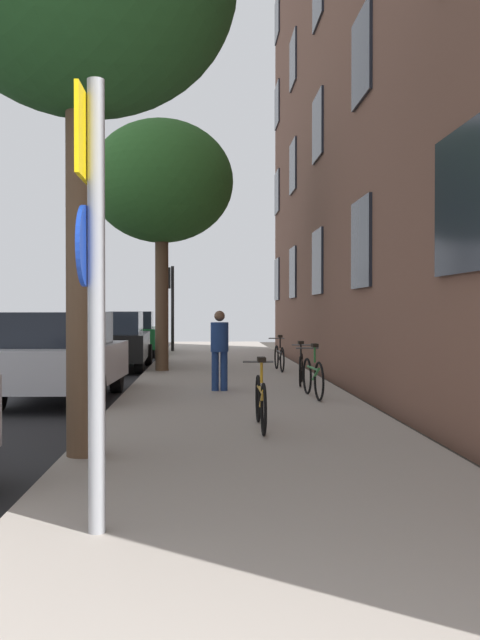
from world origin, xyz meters
TOP-DOWN VIEW (x-y plane):
  - ground_plane at (-2.40, 15.00)m, footprint 41.80×41.80m
  - sidewalk at (1.10, 15.00)m, footprint 4.20×38.00m
  - sign_post at (-0.26, 3.99)m, footprint 0.16×0.60m
  - traffic_light at (-0.80, 25.88)m, footprint 0.43×0.24m
  - tree_far at (-0.58, 17.19)m, footprint 3.67×3.67m
  - bicycle_0 at (1.24, 8.19)m, footprint 0.42×1.71m
  - bicycle_1 at (2.43, 11.40)m, footprint 0.42×1.63m
  - bicycle_2 at (2.53, 13.64)m, footprint 0.44×1.57m
  - bicycle_3 at (2.43, 16.95)m, footprint 0.42×1.64m
  - pedestrian_0 at (0.81, 12.55)m, footprint 0.47×0.47m
  - car_1 at (-2.08, 12.00)m, footprint 1.97×4.08m
  - car_2 at (-2.04, 18.82)m, footprint 2.05×4.47m
  - car_3 at (-2.12, 25.04)m, footprint 1.94×4.54m

SIDE VIEW (x-z plane):
  - ground_plane at x=-2.40m, z-range 0.00..0.00m
  - sidewalk at x=1.10m, z-range 0.00..0.12m
  - bicycle_2 at x=2.53m, z-range 0.02..0.93m
  - bicycle_3 at x=2.43m, z-range 0.02..0.94m
  - bicycle_0 at x=1.24m, z-range 0.02..0.96m
  - bicycle_1 at x=2.43m, z-range 0.01..0.98m
  - car_1 at x=-2.08m, z-range 0.03..1.65m
  - car_3 at x=-2.12m, z-range 0.03..1.65m
  - car_2 at x=-2.04m, z-range 0.03..1.65m
  - pedestrian_0 at x=0.81m, z-range 0.23..1.77m
  - sign_post at x=-0.26m, z-range 0.37..3.50m
  - traffic_light at x=-0.80m, z-range 0.73..3.96m
  - tree_far at x=-0.58m, z-range 1.73..8.14m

